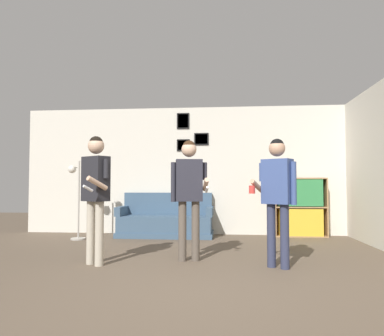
{
  "coord_description": "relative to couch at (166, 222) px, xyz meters",
  "views": [
    {
      "loc": [
        0.38,
        -3.47,
        1.03
      ],
      "look_at": [
        -0.16,
        2.23,
        1.3
      ],
      "focal_mm": 35.0,
      "sensor_mm": 36.0,
      "label": 1
    }
  ],
  "objects": [
    {
      "name": "floor_lamp",
      "position": [
        -1.59,
        -0.61,
        0.75
      ],
      "size": [
        0.44,
        0.28,
        1.52
      ],
      "color": "#ADA89E",
      "rests_on": "ground_plane"
    },
    {
      "name": "couch",
      "position": [
        0.0,
        0.0,
        0.0
      ],
      "size": [
        1.91,
        0.8,
        0.87
      ],
      "color": "#3D5670",
      "rests_on": "ground_plane"
    },
    {
      "name": "wall_back",
      "position": [
        0.86,
        0.42,
        1.06
      ],
      "size": [
        8.02,
        0.08,
        2.7
      ],
      "color": "silver",
      "rests_on": "ground_plane"
    },
    {
      "name": "person_player_foreground_left",
      "position": [
        -0.48,
        -2.79,
        0.74
      ],
      "size": [
        0.43,
        0.6,
        1.68
      ],
      "color": "#B7AD99",
      "rests_on": "ground_plane"
    },
    {
      "name": "person_watcher_holding_cup",
      "position": [
        1.87,
        -2.75,
        0.7
      ],
      "size": [
        0.58,
        0.36,
        1.62
      ],
      "color": "#2D334C",
      "rests_on": "ground_plane"
    },
    {
      "name": "bookshelf",
      "position": [
        2.71,
        0.2,
        0.3
      ],
      "size": [
        1.03,
        0.3,
        1.18
      ],
      "color": "#A87F51",
      "rests_on": "ground_plane"
    },
    {
      "name": "drinking_cup",
      "position": [
        2.6,
        0.2,
        0.95
      ],
      "size": [
        0.07,
        0.07,
        0.12
      ],
      "color": "red",
      "rests_on": "bookshelf"
    },
    {
      "name": "ground_plane",
      "position": [
        0.86,
        -4.07,
        -0.29
      ],
      "size": [
        20.0,
        20.0,
        0.0
      ],
      "primitive_type": "plane",
      "color": "brown"
    },
    {
      "name": "person_player_foreground_center",
      "position": [
        0.72,
        -2.42,
        0.72
      ],
      "size": [
        0.54,
        0.43,
        1.65
      ],
      "color": "brown",
      "rests_on": "ground_plane"
    }
  ]
}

